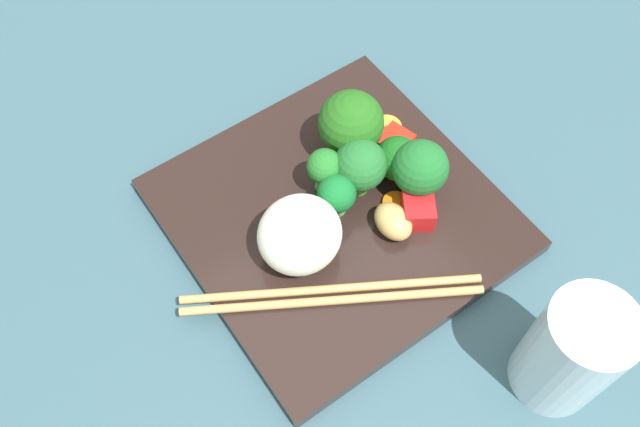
# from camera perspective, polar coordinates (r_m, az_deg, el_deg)

# --- Properties ---
(ground_plane) EXTENTS (1.10, 1.10, 0.02)m
(ground_plane) POSITION_cam_1_polar(r_m,az_deg,el_deg) (0.61, 1.30, -0.94)
(ground_plane) COLOR #33535F
(square_plate) EXTENTS (0.26, 0.26, 0.01)m
(square_plate) POSITION_cam_1_polar(r_m,az_deg,el_deg) (0.60, 1.33, -0.11)
(square_plate) COLOR black
(square_plate) RESTS_ON ground_plane
(rice_mound) EXTENTS (0.08, 0.08, 0.06)m
(rice_mound) POSITION_cam_1_polar(r_m,az_deg,el_deg) (0.55, -1.72, -1.77)
(rice_mound) COLOR white
(rice_mound) RESTS_ON square_plate
(broccoli_floret_0) EXTENTS (0.05, 0.05, 0.06)m
(broccoli_floret_0) POSITION_cam_1_polar(r_m,az_deg,el_deg) (0.58, 3.39, 4.02)
(broccoli_floret_0) COLOR #57A13D
(broccoli_floret_0) RESTS_ON square_plate
(broccoli_floret_1) EXTENTS (0.04, 0.04, 0.05)m
(broccoli_floret_1) POSITION_cam_1_polar(r_m,az_deg,el_deg) (0.59, 6.55, 4.57)
(broccoli_floret_1) COLOR #71B150
(broccoli_floret_1) RESTS_ON square_plate
(broccoli_floret_2) EXTENTS (0.05, 0.05, 0.06)m
(broccoli_floret_2) POSITION_cam_1_polar(r_m,az_deg,el_deg) (0.58, 8.41, 3.79)
(broccoli_floret_2) COLOR #7ABA57
(broccoli_floret_2) RESTS_ON square_plate
(broccoli_floret_3) EXTENTS (0.06, 0.06, 0.07)m
(broccoli_floret_3) POSITION_cam_1_polar(r_m,az_deg,el_deg) (0.59, 2.63, 7.54)
(broccoli_floret_3) COLOR #67B247
(broccoli_floret_3) RESTS_ON square_plate
(broccoli_floret_4) EXTENTS (0.03, 0.03, 0.05)m
(broccoli_floret_4) POSITION_cam_1_polar(r_m,az_deg,el_deg) (0.58, 0.39, 3.85)
(broccoli_floret_4) COLOR #58963F
(broccoli_floret_4) RESTS_ON square_plate
(broccoli_floret_5) EXTENTS (0.03, 0.03, 0.05)m
(broccoli_floret_5) POSITION_cam_1_polar(r_m,az_deg,el_deg) (0.57, 1.66, 1.55)
(broccoli_floret_5) COLOR #69A150
(broccoli_floret_5) RESTS_ON square_plate
(carrot_slice_0) EXTENTS (0.03, 0.03, 0.01)m
(carrot_slice_0) POSITION_cam_1_polar(r_m,az_deg,el_deg) (0.62, 7.90, 4.06)
(carrot_slice_0) COLOR orange
(carrot_slice_0) RESTS_ON square_plate
(carrot_slice_1) EXTENTS (0.03, 0.03, 0.01)m
(carrot_slice_1) POSITION_cam_1_polar(r_m,az_deg,el_deg) (0.61, 2.67, 3.83)
(carrot_slice_1) COLOR #F99A34
(carrot_slice_1) RESTS_ON square_plate
(carrot_slice_2) EXTENTS (0.03, 0.03, 0.00)m
(carrot_slice_2) POSITION_cam_1_polar(r_m,az_deg,el_deg) (0.64, 5.64, 7.17)
(carrot_slice_2) COLOR orange
(carrot_slice_2) RESTS_ON square_plate
(carrot_slice_3) EXTENTS (0.03, 0.03, 0.00)m
(carrot_slice_3) POSITION_cam_1_polar(r_m,az_deg,el_deg) (0.60, 6.36, 0.87)
(carrot_slice_3) COLOR orange
(carrot_slice_3) RESTS_ON square_plate
(pepper_chunk_0) EXTENTS (0.03, 0.03, 0.02)m
(pepper_chunk_0) POSITION_cam_1_polar(r_m,az_deg,el_deg) (0.62, 6.25, 5.87)
(pepper_chunk_0) COLOR red
(pepper_chunk_0) RESTS_ON square_plate
(pepper_chunk_1) EXTENTS (0.04, 0.04, 0.02)m
(pepper_chunk_1) POSITION_cam_1_polar(r_m,az_deg,el_deg) (0.58, 8.22, 0.28)
(pepper_chunk_1) COLOR red
(pepper_chunk_1) RESTS_ON square_plate
(pepper_chunk_2) EXTENTS (0.03, 0.02, 0.02)m
(pepper_chunk_2) POSITION_cam_1_polar(r_m,az_deg,el_deg) (0.63, 3.80, 7.34)
(pepper_chunk_2) COLOR red
(pepper_chunk_2) RESTS_ON square_plate
(chicken_piece_0) EXTENTS (0.04, 0.03, 0.02)m
(chicken_piece_0) POSITION_cam_1_polar(r_m,az_deg,el_deg) (0.57, 6.16, -0.66)
(chicken_piece_0) COLOR tan
(chicken_piece_0) RESTS_ON square_plate
(chicken_piece_1) EXTENTS (0.04, 0.04, 0.02)m
(chicken_piece_1) POSITION_cam_1_polar(r_m,az_deg,el_deg) (0.61, 0.75, 4.24)
(chicken_piece_1) COLOR tan
(chicken_piece_1) RESTS_ON square_plate
(chopstick_pair) EXTENTS (0.14, 0.22, 0.01)m
(chopstick_pair) POSITION_cam_1_polar(r_m,az_deg,el_deg) (0.55, 1.02, -6.83)
(chopstick_pair) COLOR tan
(chopstick_pair) RESTS_ON square_plate
(drinking_glass) EXTENTS (0.06, 0.06, 0.11)m
(drinking_glass) POSITION_cam_1_polar(r_m,az_deg,el_deg) (0.52, 20.32, -10.89)
(drinking_glass) COLOR silver
(drinking_glass) RESTS_ON ground_plane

